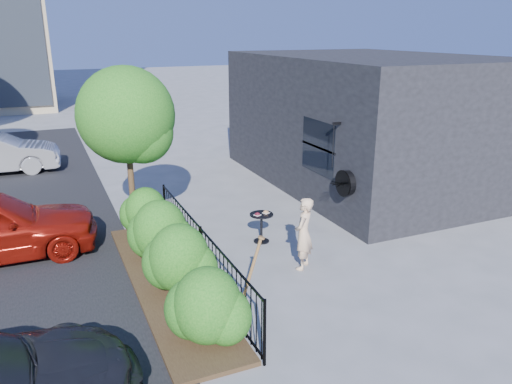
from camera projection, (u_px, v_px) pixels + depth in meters
name	position (u px, v px, depth m)	size (l,w,h in m)	color
ground	(270.00, 264.00, 10.56)	(120.00, 120.00, 0.00)	gray
shop_building	(366.00, 119.00, 15.95)	(6.22, 9.00, 4.00)	black
fence	(201.00, 252.00, 9.81)	(0.05, 6.05, 1.10)	black
planting_bed	(168.00, 282.00, 9.70)	(1.30, 6.00, 0.08)	#382616
shrubs	(170.00, 249.00, 9.63)	(1.10, 5.60, 1.24)	#166016
patio_tree	(130.00, 121.00, 11.25)	(2.20, 2.20, 3.94)	#3F2B19
cafe_table	(261.00, 223.00, 11.53)	(0.55, 0.55, 0.74)	black
woman	(304.00, 234.00, 10.17)	(0.56, 0.37, 1.53)	beige
shovel	(248.00, 285.00, 8.31)	(0.53, 0.20, 1.55)	brown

